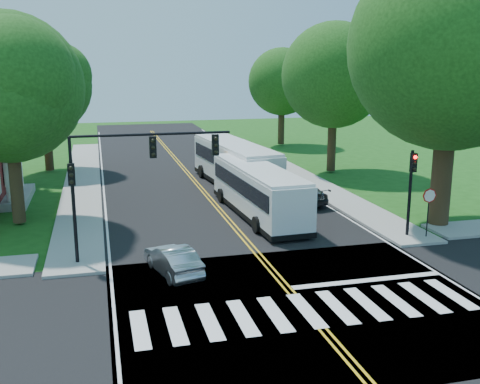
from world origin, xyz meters
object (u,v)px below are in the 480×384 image
object	(u,v)px
bus_lead	(258,190)
hatchback	(173,260)
bus_follow	(235,164)
suv	(291,191)
signal_nw	(127,166)
signal_ne	(411,182)
dark_sedan	(300,194)

from	to	relation	value
bus_lead	hatchback	xyz separation A→B (m)	(-6.14, -8.28, -0.91)
bus_follow	suv	distance (m)	5.93
signal_nw	hatchback	size ratio (longest dim) A/B	1.88
signal_nw	signal_ne	world-z (taller)	signal_nw
signal_nw	bus_follow	world-z (taller)	signal_nw
bus_lead	suv	size ratio (longest dim) A/B	2.15
signal_nw	bus_follow	xyz separation A→B (m)	(8.32, 14.10, -2.67)
bus_lead	hatchback	world-z (taller)	bus_lead
bus_follow	dark_sedan	size ratio (longest dim) A/B	2.88
signal_ne	hatchback	world-z (taller)	signal_ne
signal_ne	suv	xyz separation A→B (m)	(-3.28, 8.78, -2.22)
signal_ne	dark_sedan	xyz separation A→B (m)	(-2.86, 8.27, -2.32)
bus_lead	suv	distance (m)	4.05
signal_nw	bus_follow	bearing A→B (deg)	59.45
hatchback	dark_sedan	bearing A→B (deg)	-146.82
signal_nw	bus_lead	distance (m)	10.34
signal_nw	dark_sedan	xyz separation A→B (m)	(11.20, 8.28, -3.73)
signal_nw	bus_follow	distance (m)	16.59
bus_follow	suv	bearing A→B (deg)	109.58
signal_nw	signal_ne	xyz separation A→B (m)	(14.06, 0.01, -1.41)
signal_ne	suv	size ratio (longest dim) A/B	0.83
bus_follow	bus_lead	bearing A→B (deg)	80.91
signal_ne	bus_lead	bearing A→B (deg)	135.44
dark_sedan	suv	bearing A→B (deg)	-67.00
hatchback	signal_ne	bearing A→B (deg)	175.43
signal_nw	bus_lead	bearing A→B (deg)	38.44
bus_lead	dark_sedan	distance (m)	4.11
suv	hatchback	bearing A→B (deg)	44.52
bus_lead	signal_ne	bearing A→B (deg)	132.56
signal_nw	dark_sedan	distance (m)	14.42
signal_ne	suv	distance (m)	9.63
suv	dark_sedan	size ratio (longest dim) A/B	1.21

